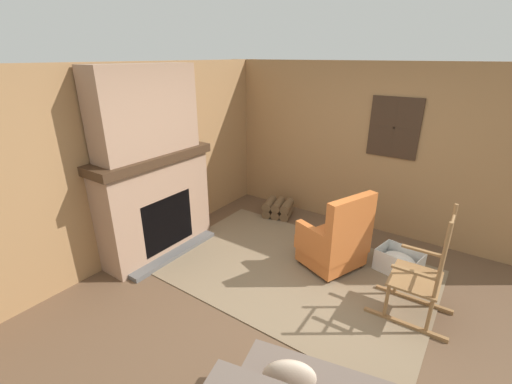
{
  "coord_description": "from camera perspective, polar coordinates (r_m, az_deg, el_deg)",
  "views": [
    {
      "loc": [
        1.36,
        -2.65,
        2.54
      ],
      "look_at": [
        -0.97,
        0.69,
        0.9
      ],
      "focal_mm": 24.0,
      "sensor_mm": 36.0,
      "label": 1
    }
  ],
  "objects": [
    {
      "name": "laundry_basket",
      "position": [
        4.69,
        22.7,
        -10.66
      ],
      "size": [
        0.57,
        0.47,
        0.29
      ],
      "rotation": [
        0.0,
        0.0,
        -0.21
      ],
      "color": "white",
      "rests_on": "ground"
    },
    {
      "name": "area_rug",
      "position": [
        4.47,
        6.09,
        -12.75
      ],
      "size": [
        3.27,
        2.18,
        0.01
      ],
      "color": "#7A664C",
      "rests_on": "ground"
    },
    {
      "name": "chimney_breast",
      "position": [
        4.41,
        -18.03,
        12.78
      ],
      "size": [
        0.38,
        1.36,
        1.06
      ],
      "color": "#9E7A60",
      "rests_on": "fireplace_hearth"
    },
    {
      "name": "wood_panel_wall_left",
      "position": [
        4.75,
        -18.91,
        4.76
      ],
      "size": [
        0.06,
        5.26,
        2.47
      ],
      "color": "#9E7247",
      "rests_on": "ground"
    },
    {
      "name": "oil_lamp_vase",
      "position": [
        4.37,
        -20.72,
        6.39
      ],
      "size": [
        0.1,
        0.1,
        0.25
      ],
      "color": "silver",
      "rests_on": "fireplace_hearth"
    },
    {
      "name": "rocking_chair",
      "position": [
        3.92,
        25.58,
        -13.23
      ],
      "size": [
        0.81,
        0.55,
        1.22
      ],
      "rotation": [
        0.0,
        0.0,
        3.17
      ],
      "color": "olive",
      "rests_on": "ground"
    },
    {
      "name": "firewood_stack",
      "position": [
        5.76,
        3.69,
        -2.74
      ],
      "size": [
        0.55,
        0.51,
        0.28
      ],
      "rotation": [
        0.0,
        0.0,
        0.27
      ],
      "color": "brown",
      "rests_on": "ground"
    },
    {
      "name": "armchair",
      "position": [
        4.41,
        13.07,
        -8.13
      ],
      "size": [
        0.85,
        0.89,
        1.04
      ],
      "rotation": [
        0.0,
        0.0,
        2.77
      ],
      "color": "#C6662D",
      "rests_on": "ground"
    },
    {
      "name": "fireplace_hearth",
      "position": [
        4.74,
        -16.23,
        -2.01
      ],
      "size": [
        0.64,
        1.65,
        1.39
      ],
      "color": "#9E7A60",
      "rests_on": "ground"
    },
    {
      "name": "wood_panel_wall_back",
      "position": [
        5.35,
        19.3,
        6.64
      ],
      "size": [
        5.26,
        0.09,
        2.47
      ],
      "color": "#9E7247",
      "rests_on": "ground"
    },
    {
      "name": "decorative_plate_on_mantel",
      "position": [
        4.49,
        -18.73,
        7.67
      ],
      "size": [
        0.07,
        0.28,
        0.27
      ],
      "color": "red",
      "rests_on": "fireplace_hearth"
    },
    {
      "name": "ground_plane",
      "position": [
        3.91,
        6.21,
        -18.7
      ],
      "size": [
        14.0,
        14.0,
        0.0
      ],
      "primitive_type": "plane",
      "color": "brown"
    },
    {
      "name": "storage_case",
      "position": [
        4.67,
        -15.49,
        7.56
      ],
      "size": [
        0.18,
        0.26,
        0.11
      ],
      "color": "brown",
      "rests_on": "fireplace_hearth"
    }
  ]
}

